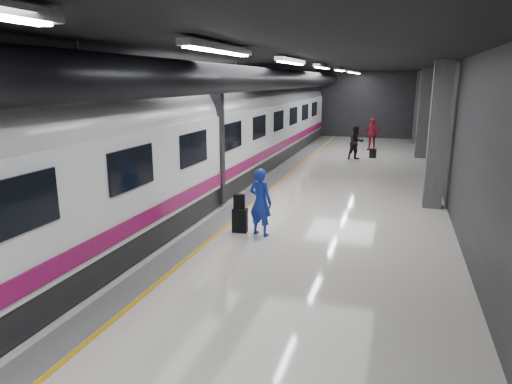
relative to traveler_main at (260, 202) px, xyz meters
The scene contains 9 objects.
ground 2.41m from the traveler_main, 93.69° to the left, with size 40.00×40.00×0.00m, color silver.
platform_hall 4.17m from the traveler_main, 97.68° to the left, with size 10.02×40.02×4.51m.
train 4.23m from the traveler_main, 146.62° to the left, with size 3.05×38.00×4.05m.
traveler_main is the anchor object (origin of this frame).
suitcase_main 0.82m from the traveler_main, behind, with size 0.39×0.24×0.63m, color black.
shoulder_bag 0.62m from the traveler_main, behind, with size 0.29×0.16×0.39m, color black.
traveler_far_a 12.66m from the traveler_main, 84.33° to the left, with size 0.84×0.65×1.73m, color black.
traveler_far_b 16.22m from the traveler_main, 83.61° to the left, with size 1.07×0.45×1.83m, color maroon.
suitcase_far 13.51m from the traveler_main, 81.20° to the left, with size 0.32×0.21×0.47m, color black.
Camera 1 is at (3.38, -13.01, 3.90)m, focal length 32.00 mm.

